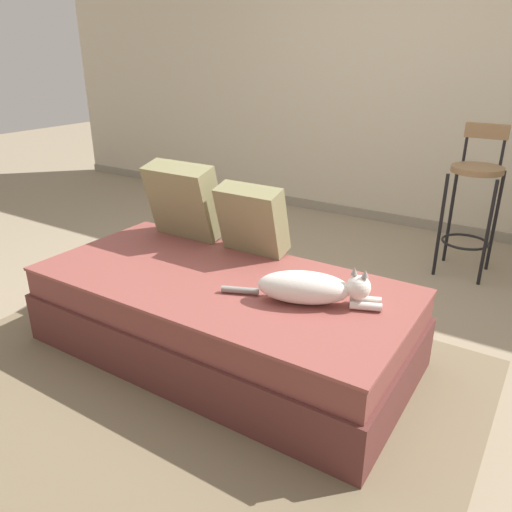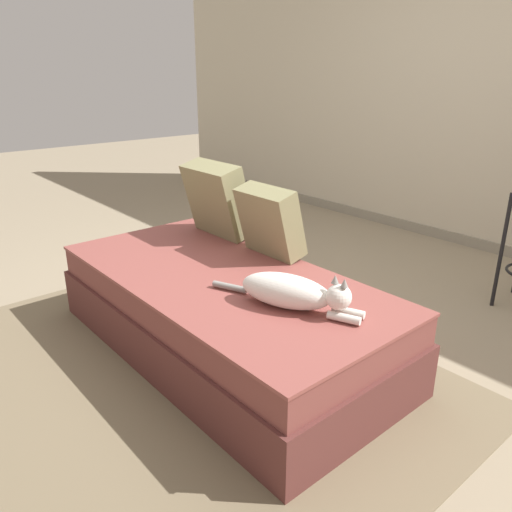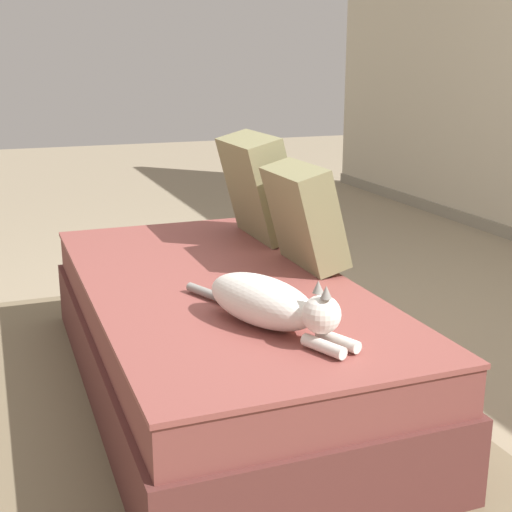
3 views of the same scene
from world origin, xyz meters
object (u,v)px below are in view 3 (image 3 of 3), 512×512
(cat, at_px, (268,303))
(throw_pillow_middle, at_px, (304,216))
(throw_pillow_corner, at_px, (259,186))
(couch, at_px, (217,335))

(cat, bearing_deg, throw_pillow_middle, 146.40)
(throw_pillow_middle, bearing_deg, throw_pillow_corner, -179.97)
(throw_pillow_corner, bearing_deg, cat, -19.40)
(couch, bearing_deg, throw_pillow_middle, 97.49)
(couch, distance_m, throw_pillow_middle, 0.56)
(couch, height_order, cat, cat)
(couch, distance_m, throw_pillow_corner, 0.79)
(throw_pillow_corner, height_order, throw_pillow_middle, throw_pillow_corner)
(couch, distance_m, cat, 0.58)
(throw_pillow_corner, height_order, cat, throw_pillow_corner)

